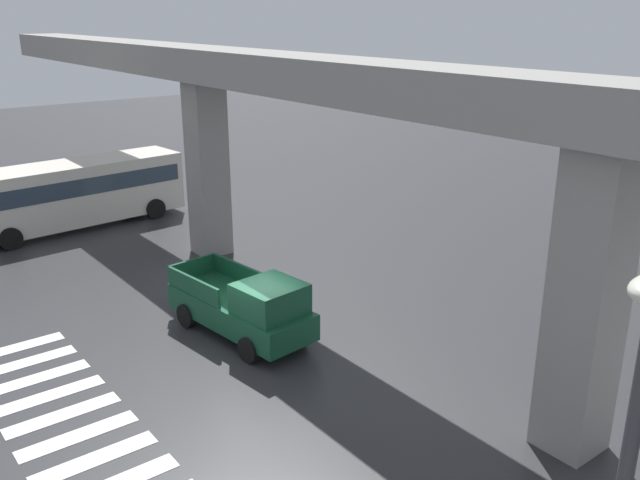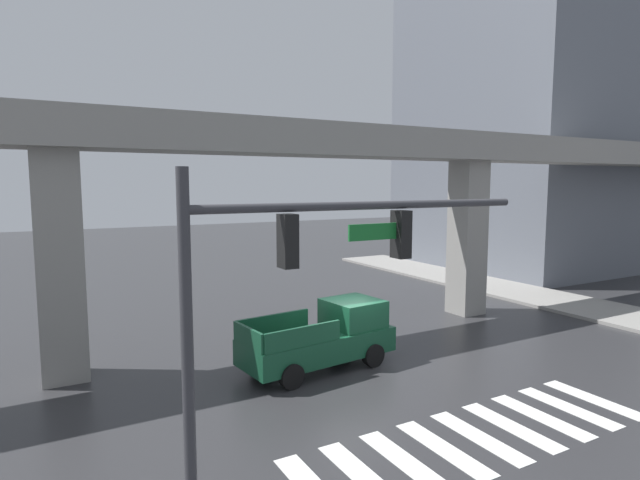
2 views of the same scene
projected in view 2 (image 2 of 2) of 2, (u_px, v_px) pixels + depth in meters
name	position (u px, v px, depth m)	size (l,w,h in m)	color
ground_plane	(351.00, 364.00, 16.98)	(120.00, 120.00, 0.00)	#2D2D30
crosswalk_stripes	(479.00, 437.00, 12.10)	(9.35, 2.80, 0.01)	silver
elevated_overpass	(306.00, 154.00, 18.99)	(57.47, 2.28, 8.19)	gray
office_building	(517.00, 35.00, 35.94)	(10.84, 14.30, 32.66)	slate
sidewalk_east	(566.00, 303.00, 25.45)	(4.00, 36.00, 0.15)	gray
pickup_truck	(325.00, 337.00, 16.68)	(5.28, 2.51, 2.08)	#14472D
traffic_signal_mast	(294.00, 285.00, 8.05)	(6.49, 0.32, 6.20)	#38383D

